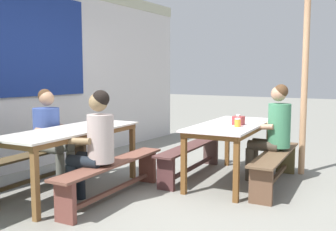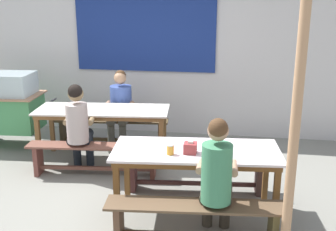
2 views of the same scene
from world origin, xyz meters
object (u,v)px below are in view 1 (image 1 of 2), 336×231
Objects in this scene: bench_near_front at (275,164)px; person_left_back_turned at (95,141)px; bench_near_back at (191,155)px; person_center_facing at (50,131)px; dining_table_far at (72,135)px; person_near_front at (273,128)px; bench_far_back at (38,163)px; wooden_support_post at (304,85)px; bench_far_front at (113,173)px; condiment_jar at (238,123)px; tissue_box at (238,120)px; dining_table_near at (231,129)px.

bench_near_front is 2.27m from person_left_back_turned.
person_center_facing is at bearing 134.30° from bench_near_back.
person_near_front is at bearing -47.36° from dining_table_far.
bench_far_back is 0.72× the size of wooden_support_post.
condiment_jar reaches higher than bench_far_front.
tissue_box is (1.32, -2.04, 0.13)m from person_center_facing.
wooden_support_post is at bearing -38.74° from dining_table_near.
bench_far_front is 0.46m from person_left_back_turned.
bench_near_back is at bearing 90.42° from tissue_box.
bench_far_back is 1.17m from person_left_back_turned.
person_near_front is (1.73, -1.87, 0.02)m from dining_table_far.
wooden_support_post is (0.94, -1.28, 0.98)m from bench_near_back.
person_near_front reaches higher than person_left_back_turned.
person_left_back_turned is (-1.59, 0.30, 0.41)m from bench_near_back.
dining_table_far is 2.04m from dining_table_near.
bench_near_back is 13.30× the size of tissue_box.
tissue_box is at bearing -34.28° from bench_far_front.
person_near_front is 2.33m from person_left_back_turned.
bench_far_front is 2.93m from wooden_support_post.
bench_far_back is 3.01m from bench_near_front.
bench_far_front is 1.45× the size of person_left_back_turned.
tissue_box reaches higher than bench_near_front.
dining_table_near is 0.18m from tissue_box.
dining_table_near reaches higher than bench_near_front.
tissue_box is (1.60, -0.99, 0.13)m from person_left_back_turned.
dining_table_far is 1.59× the size of person_center_facing.
bench_near_front is 0.69× the size of wooden_support_post.
bench_near_front is at bearing -40.36° from person_left_back_turned.
person_left_back_turned is 1.76m from condiment_jar.
tissue_box is at bearing -113.60° from dining_table_near.
person_center_facing is (0.05, 1.10, 0.39)m from bench_far_front.
bench_near_front is 1.35× the size of person_near_front.
person_near_front reaches higher than condiment_jar.
bench_near_front is at bearing -84.49° from dining_table_near.
bench_near_front is at bearing -84.49° from bench_near_back.
bench_near_back is at bearing 75.75° from condiment_jar.
dining_table_near is at bearing 116.84° from person_near_front.
bench_near_front is 1.39× the size of person_left_back_turned.
bench_far_front is 2.15m from person_near_front.
person_near_front is 0.51× the size of wooden_support_post.
bench_near_back is 1.86m from wooden_support_post.
dining_table_near is 1.05× the size of bench_near_front.
wooden_support_post is at bearing -53.85° from bench_near_back.
dining_table_near is 1.87m from person_left_back_turned.
dining_table_near is 2.53m from bench_far_back.
bench_near_back is at bearing -43.19° from bench_far_back.
person_near_front reaches higher than dining_table_far.
wooden_support_post is at bearing -47.85° from bench_far_back.
bench_far_back is 1.01× the size of bench_far_front.
condiment_jar is (-0.49, 0.29, 0.11)m from person_near_front.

